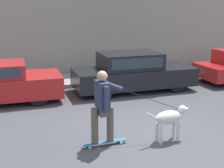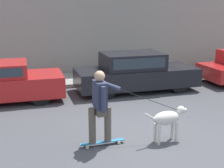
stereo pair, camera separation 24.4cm
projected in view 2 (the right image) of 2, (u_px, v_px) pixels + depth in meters
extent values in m
plane|color=#47474C|center=(147.00, 138.00, 7.29)|extent=(36.00, 36.00, 0.00)
cube|color=gray|center=(83.00, 22.00, 13.54)|extent=(32.00, 0.30, 4.66)
cube|color=gray|center=(90.00, 78.00, 12.94)|extent=(30.00, 2.13, 0.14)
cylinder|color=black|center=(38.00, 84.00, 11.00)|extent=(0.62, 0.21, 0.62)
cylinder|color=black|center=(40.00, 95.00, 9.63)|extent=(0.62, 0.21, 0.62)
cylinder|color=black|center=(162.00, 76.00, 12.30)|extent=(0.65, 0.20, 0.65)
cylinder|color=black|center=(179.00, 84.00, 10.98)|extent=(0.65, 0.20, 0.65)
cylinder|color=black|center=(95.00, 80.00, 11.57)|extent=(0.65, 0.20, 0.65)
cylinder|color=black|center=(106.00, 90.00, 10.24)|extent=(0.65, 0.20, 0.65)
cube|color=black|center=(136.00, 77.00, 11.23)|extent=(4.34, 1.67, 0.64)
cube|color=black|center=(132.00, 61.00, 11.03)|extent=(2.10, 1.50, 0.56)
cube|color=#28333D|center=(140.00, 64.00, 10.32)|extent=(1.84, 0.01, 0.36)
cylinder|color=black|center=(214.00, 72.00, 13.01)|extent=(0.67, 0.20, 0.67)
cylinder|color=beige|center=(172.00, 130.00, 7.19)|extent=(0.07, 0.07, 0.44)
cylinder|color=beige|center=(176.00, 133.00, 7.03)|extent=(0.07, 0.07, 0.44)
cylinder|color=beige|center=(155.00, 133.00, 7.03)|extent=(0.07, 0.07, 0.44)
cylinder|color=beige|center=(159.00, 136.00, 6.87)|extent=(0.07, 0.07, 0.44)
ellipsoid|color=beige|center=(166.00, 118.00, 6.94)|extent=(0.67, 0.37, 0.31)
sphere|color=beige|center=(181.00, 110.00, 7.05)|extent=(0.19, 0.19, 0.19)
cylinder|color=beige|center=(184.00, 110.00, 7.08)|extent=(0.11, 0.09, 0.08)
cylinder|color=beige|center=(150.00, 117.00, 6.77)|extent=(0.26, 0.07, 0.20)
cylinder|color=beige|center=(117.00, 140.00, 7.07)|extent=(0.07, 0.03, 0.07)
cylinder|color=beige|center=(119.00, 143.00, 6.93)|extent=(0.07, 0.03, 0.07)
cylinder|color=beige|center=(86.00, 144.00, 6.86)|extent=(0.07, 0.03, 0.07)
cylinder|color=beige|center=(87.00, 147.00, 6.72)|extent=(0.07, 0.03, 0.07)
cube|color=teal|center=(102.00, 142.00, 6.88)|extent=(1.01, 0.14, 0.02)
cylinder|color=brown|center=(108.00, 124.00, 6.82)|extent=(0.15, 0.15, 0.80)
cylinder|color=brown|center=(92.00, 126.00, 6.72)|extent=(0.15, 0.15, 0.80)
cube|color=brown|center=(100.00, 111.00, 6.69)|extent=(0.20, 0.35, 0.16)
cube|color=#2D334C|center=(100.00, 95.00, 6.60)|extent=(0.23, 0.45, 0.58)
sphere|color=tan|center=(100.00, 76.00, 6.50)|extent=(0.23, 0.23, 0.23)
cylinder|color=#2D334C|center=(103.00, 100.00, 6.36)|extent=(0.10, 0.10, 0.55)
cylinder|color=#2D334C|center=(108.00, 85.00, 6.83)|extent=(0.56, 0.23, 0.29)
cylinder|color=black|center=(151.00, 100.00, 6.96)|extent=(1.36, 0.35, 0.55)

